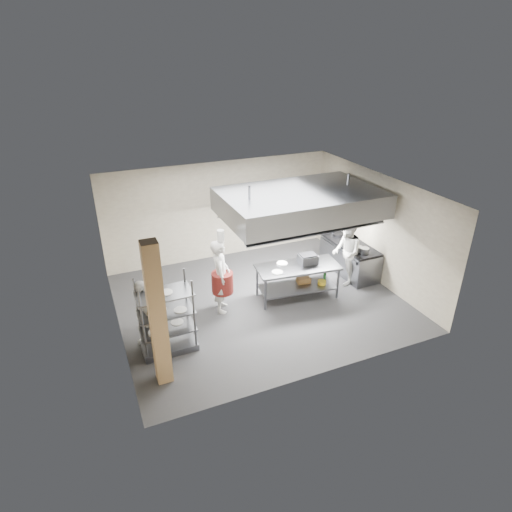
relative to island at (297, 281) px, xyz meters
name	(u,v)px	position (x,y,z in m)	size (l,w,h in m)	color
floor	(260,301)	(-1.00, 0.17, -0.46)	(7.00, 7.00, 0.00)	#2C2C2E
ceiling	(260,190)	(-1.00, 0.17, 2.54)	(7.00, 7.00, 0.00)	silver
wall_back	(220,211)	(-1.00, 3.17, 1.04)	(7.00, 7.00, 0.00)	gray
wall_left	(112,276)	(-4.50, 0.17, 1.04)	(6.00, 6.00, 0.00)	gray
wall_right	(376,228)	(2.50, 0.17, 1.04)	(6.00, 6.00, 0.00)	gray
column	(157,316)	(-3.90, -1.73, 1.04)	(0.30, 0.30, 3.00)	tan
exhaust_hood	(300,203)	(0.30, 0.57, 1.94)	(4.00, 2.50, 0.60)	gray
hood_strip_a	(268,219)	(-0.60, 0.57, 1.62)	(1.60, 0.12, 0.04)	white
hood_strip_b	(330,210)	(1.20, 0.57, 1.62)	(1.60, 0.12, 0.04)	white
wall_shelf	(276,204)	(0.80, 3.01, 1.04)	(1.50, 0.28, 0.04)	gray
island	(297,281)	(0.00, 0.00, 0.00)	(2.13, 0.89, 0.91)	gray
island_worktop	(298,267)	(0.00, 0.00, 0.42)	(2.13, 0.89, 0.06)	gray
island_undershelf	(297,287)	(0.00, 0.00, -0.16)	(1.96, 0.80, 0.04)	slate
pass_rack	(166,315)	(-3.59, -0.83, 0.41)	(1.16, 0.68, 1.74)	gray
cooking_range	(349,258)	(2.08, 0.67, -0.04)	(0.80, 2.00, 0.84)	gray
range_top	(351,244)	(2.08, 0.67, 0.41)	(0.78, 1.96, 0.06)	black
chef_head	(221,276)	(-2.02, 0.21, 0.49)	(0.69, 0.45, 1.90)	silver
chef_line	(346,252)	(1.58, 0.17, 0.47)	(0.90, 0.70, 1.85)	white
chef_plating	(144,314)	(-4.00, -0.49, 0.36)	(0.95, 0.40, 1.62)	white
griddle	(308,259)	(0.31, 0.05, 0.57)	(0.46, 0.36, 0.23)	slate
wicker_basket	(303,280)	(0.25, 0.10, -0.06)	(0.35, 0.24, 0.15)	brown
stockpot	(358,249)	(1.93, 0.13, 0.52)	(0.23, 0.23, 0.16)	gray
plate_stack	(168,327)	(-3.59, -0.83, 0.10)	(0.28, 0.28, 0.05)	white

